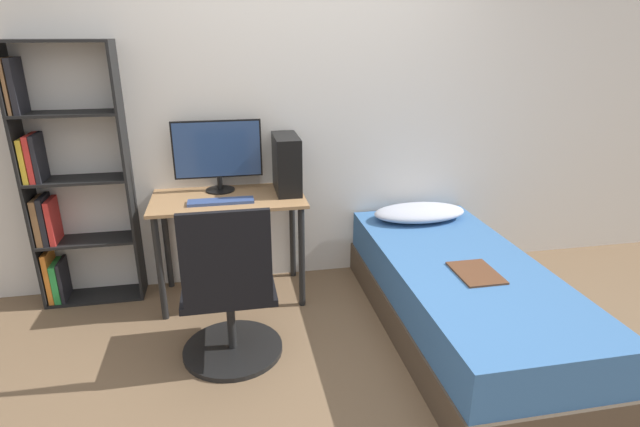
{
  "coord_description": "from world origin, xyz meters",
  "views": [
    {
      "loc": [
        -0.49,
        -2.12,
        1.83
      ],
      "look_at": [
        0.06,
        0.75,
        0.75
      ],
      "focal_mm": 28.0,
      "sensor_mm": 36.0,
      "label": 1
    }
  ],
  "objects": [
    {
      "name": "ground_plane",
      "position": [
        0.0,
        0.0,
        0.0
      ],
      "size": [
        14.0,
        14.0,
        0.0
      ],
      "primitive_type": "plane",
      "color": "brown"
    },
    {
      "name": "wall_back",
      "position": [
        0.0,
        1.47,
        1.25
      ],
      "size": [
        8.0,
        0.05,
        2.5
      ],
      "color": "silver",
      "rests_on": "ground_plane"
    },
    {
      "name": "desk",
      "position": [
        -0.49,
        1.17,
        0.63
      ],
      "size": [
        1.03,
        0.56,
        0.76
      ],
      "color": "#997047",
      "rests_on": "ground_plane"
    },
    {
      "name": "bookshelf",
      "position": [
        -1.58,
        1.33,
        0.83
      ],
      "size": [
        0.66,
        0.24,
        1.77
      ],
      "color": "black",
      "rests_on": "ground_plane"
    },
    {
      "name": "office_chair",
      "position": [
        -0.52,
        0.41,
        0.37
      ],
      "size": [
        0.59,
        0.59,
        0.99
      ],
      "color": "black",
      "rests_on": "ground_plane"
    },
    {
      "name": "bed",
      "position": [
        0.91,
        0.43,
        0.24
      ],
      "size": [
        0.92,
        2.04,
        0.49
      ],
      "color": "#4C3D2D",
      "rests_on": "ground_plane"
    },
    {
      "name": "pillow",
      "position": [
        0.91,
        1.19,
        0.54
      ],
      "size": [
        0.7,
        0.36,
        0.11
      ],
      "color": "#B2B7C6",
      "rests_on": "bed"
    },
    {
      "name": "magazine",
      "position": [
        0.9,
        0.28,
        0.49
      ],
      "size": [
        0.24,
        0.32,
        0.01
      ],
      "color": "#56331E",
      "rests_on": "bed"
    },
    {
      "name": "monitor",
      "position": [
        -0.55,
        1.33,
        1.03
      ],
      "size": [
        0.61,
        0.2,
        0.5
      ],
      "color": "black",
      "rests_on": "desk"
    },
    {
      "name": "keyboard",
      "position": [
        -0.54,
        1.05,
        0.77
      ],
      "size": [
        0.43,
        0.11,
        0.02
      ],
      "color": "#33477A",
      "rests_on": "desk"
    },
    {
      "name": "pc_tower",
      "position": [
        -0.08,
        1.24,
        0.95
      ],
      "size": [
        0.17,
        0.38,
        0.39
      ],
      "color": "black",
      "rests_on": "desk"
    }
  ]
}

